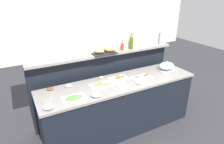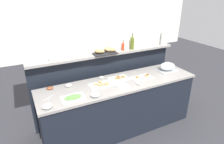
{
  "view_description": "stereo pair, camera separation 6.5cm",
  "coord_description": "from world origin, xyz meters",
  "px_view_note": "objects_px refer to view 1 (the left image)",
  "views": [
    {
      "loc": [
        -1.4,
        -2.37,
        2.22
      ],
      "look_at": [
        -0.09,
        0.1,
        1.03
      ],
      "focal_mm": 31.31,
      "sensor_mm": 36.0,
      "label": 1
    },
    {
      "loc": [
        -1.35,
        -2.4,
        2.22
      ],
      "look_at": [
        -0.09,
        0.1,
        1.03
      ],
      "focal_mm": 31.31,
      "sensor_mm": 36.0,
      "label": 2
    }
  ],
  "objects_px": {
    "cold_cuts_platter": "(74,98)",
    "water_carafe": "(162,38)",
    "condiment_bowl_teal": "(69,86)",
    "napkin_stack": "(123,86)",
    "glass_bowl_medium": "(48,107)",
    "condiment_bowl_red": "(139,83)",
    "condiment_bowl_dark": "(101,77)",
    "condiment_bowl_cream": "(50,89)",
    "olive_oil_bottle": "(132,42)",
    "salt_shaker": "(46,60)",
    "serving_tongs": "(50,99)",
    "sandwich_platter_front": "(142,77)",
    "glass_bowl_large": "(96,95)",
    "sandwich_platter_rear": "(101,85)",
    "serving_cloche": "(166,66)",
    "hot_sauce_bottle": "(122,46)",
    "bread_basket": "(105,51)",
    "sandwich_platter_side": "(119,78)",
    "pepper_shaker": "(49,59)"
  },
  "relations": [
    {
      "from": "sandwich_platter_rear",
      "to": "serving_cloche",
      "type": "bearing_deg",
      "value": 0.01
    },
    {
      "from": "salt_shaker",
      "to": "serving_tongs",
      "type": "bearing_deg",
      "value": -100.73
    },
    {
      "from": "serving_tongs",
      "to": "napkin_stack",
      "type": "bearing_deg",
      "value": -7.91
    },
    {
      "from": "sandwich_platter_front",
      "to": "glass_bowl_large",
      "type": "bearing_deg",
      "value": -167.04
    },
    {
      "from": "napkin_stack",
      "to": "salt_shaker",
      "type": "height_order",
      "value": "salt_shaker"
    },
    {
      "from": "serving_tongs",
      "to": "condiment_bowl_red",
      "type": "bearing_deg",
      "value": -7.91
    },
    {
      "from": "cold_cuts_platter",
      "to": "glass_bowl_medium",
      "type": "distance_m",
      "value": 0.36
    },
    {
      "from": "serving_cloche",
      "to": "olive_oil_bottle",
      "type": "bearing_deg",
      "value": 140.79
    },
    {
      "from": "olive_oil_bottle",
      "to": "condiment_bowl_teal",
      "type": "bearing_deg",
      "value": -169.76
    },
    {
      "from": "serving_tongs",
      "to": "hot_sauce_bottle",
      "type": "distance_m",
      "value": 1.51
    },
    {
      "from": "glass_bowl_medium",
      "to": "condiment_bowl_red",
      "type": "height_order",
      "value": "glass_bowl_medium"
    },
    {
      "from": "sandwich_platter_rear",
      "to": "cold_cuts_platter",
      "type": "xyz_separation_m",
      "value": [
        -0.49,
        -0.18,
        -0.0
      ]
    },
    {
      "from": "serving_cloche",
      "to": "condiment_bowl_cream",
      "type": "bearing_deg",
      "value": 173.69
    },
    {
      "from": "water_carafe",
      "to": "serving_cloche",
      "type": "bearing_deg",
      "value": -116.16
    },
    {
      "from": "cold_cuts_platter",
      "to": "glass_bowl_large",
      "type": "distance_m",
      "value": 0.3
    },
    {
      "from": "condiment_bowl_cream",
      "to": "olive_oil_bottle",
      "type": "height_order",
      "value": "olive_oil_bottle"
    },
    {
      "from": "condiment_bowl_dark",
      "to": "condiment_bowl_red",
      "type": "relative_size",
      "value": 1.03
    },
    {
      "from": "glass_bowl_medium",
      "to": "olive_oil_bottle",
      "type": "xyz_separation_m",
      "value": [
        1.63,
        0.67,
        0.46
      ]
    },
    {
      "from": "glass_bowl_medium",
      "to": "condiment_bowl_dark",
      "type": "xyz_separation_m",
      "value": [
        0.95,
        0.49,
        -0.01
      ]
    },
    {
      "from": "cold_cuts_platter",
      "to": "salt_shaker",
      "type": "bearing_deg",
      "value": 108.32
    },
    {
      "from": "condiment_bowl_red",
      "to": "glass_bowl_medium",
      "type": "bearing_deg",
      "value": -178.43
    },
    {
      "from": "glass_bowl_large",
      "to": "condiment_bowl_dark",
      "type": "relative_size",
      "value": 1.53
    },
    {
      "from": "glass_bowl_medium",
      "to": "condiment_bowl_teal",
      "type": "bearing_deg",
      "value": 49.1
    },
    {
      "from": "glass_bowl_medium",
      "to": "water_carafe",
      "type": "xyz_separation_m",
      "value": [
        2.32,
        0.67,
        0.46
      ]
    },
    {
      "from": "condiment_bowl_red",
      "to": "salt_shaker",
      "type": "height_order",
      "value": "salt_shaker"
    },
    {
      "from": "serving_tongs",
      "to": "olive_oil_bottle",
      "type": "relative_size",
      "value": 0.61
    },
    {
      "from": "sandwich_platter_side",
      "to": "glass_bowl_medium",
      "type": "relative_size",
      "value": 2.49
    },
    {
      "from": "sandwich_platter_rear",
      "to": "serving_tongs",
      "type": "relative_size",
      "value": 2.12
    },
    {
      "from": "sandwich_platter_front",
      "to": "hot_sauce_bottle",
      "type": "xyz_separation_m",
      "value": [
        -0.1,
        0.47,
        0.42
      ]
    },
    {
      "from": "serving_tongs",
      "to": "cold_cuts_platter",
      "type": "bearing_deg",
      "value": -25.8
    },
    {
      "from": "condiment_bowl_dark",
      "to": "condiment_bowl_red",
      "type": "distance_m",
      "value": 0.62
    },
    {
      "from": "glass_bowl_medium",
      "to": "condiment_bowl_red",
      "type": "relative_size",
      "value": 1.57
    },
    {
      "from": "condiment_bowl_teal",
      "to": "serving_tongs",
      "type": "xyz_separation_m",
      "value": [
        -0.32,
        -0.23,
        -0.01
      ]
    },
    {
      "from": "pepper_shaker",
      "to": "olive_oil_bottle",
      "type": "bearing_deg",
      "value": 0.12
    },
    {
      "from": "cold_cuts_platter",
      "to": "water_carafe",
      "type": "height_order",
      "value": "water_carafe"
    },
    {
      "from": "glass_bowl_large",
      "to": "bread_basket",
      "type": "height_order",
      "value": "bread_basket"
    },
    {
      "from": "cold_cuts_platter",
      "to": "olive_oil_bottle",
      "type": "xyz_separation_m",
      "value": [
        1.28,
        0.59,
        0.47
      ]
    },
    {
      "from": "serving_cloche",
      "to": "bread_basket",
      "type": "relative_size",
      "value": 0.82
    },
    {
      "from": "sandwich_platter_front",
      "to": "serving_tongs",
      "type": "distance_m",
      "value": 1.48
    },
    {
      "from": "condiment_bowl_teal",
      "to": "napkin_stack",
      "type": "relative_size",
      "value": 0.6
    },
    {
      "from": "sandwich_platter_front",
      "to": "serving_tongs",
      "type": "height_order",
      "value": "sandwich_platter_front"
    },
    {
      "from": "cold_cuts_platter",
      "to": "serving_cloche",
      "type": "bearing_deg",
      "value": 5.92
    },
    {
      "from": "salt_shaker",
      "to": "sandwich_platter_side",
      "type": "bearing_deg",
      "value": -17.39
    },
    {
      "from": "serving_cloche",
      "to": "condiment_bowl_cream",
      "type": "relative_size",
      "value": 3.49
    },
    {
      "from": "condiment_bowl_dark",
      "to": "bread_basket",
      "type": "relative_size",
      "value": 0.2
    },
    {
      "from": "salt_shaker",
      "to": "water_carafe",
      "type": "xyz_separation_m",
      "value": [
        2.17,
        0.0,
        0.08
      ]
    },
    {
      "from": "sandwich_platter_rear",
      "to": "serving_tongs",
      "type": "distance_m",
      "value": 0.77
    },
    {
      "from": "cold_cuts_platter",
      "to": "condiment_bowl_dark",
      "type": "relative_size",
      "value": 3.77
    },
    {
      "from": "glass_bowl_medium",
      "to": "bread_basket",
      "type": "xyz_separation_m",
      "value": [
        1.1,
        0.67,
        0.37
      ]
    },
    {
      "from": "serving_tongs",
      "to": "condiment_bowl_teal",
      "type": "bearing_deg",
      "value": 35.74
    }
  ]
}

